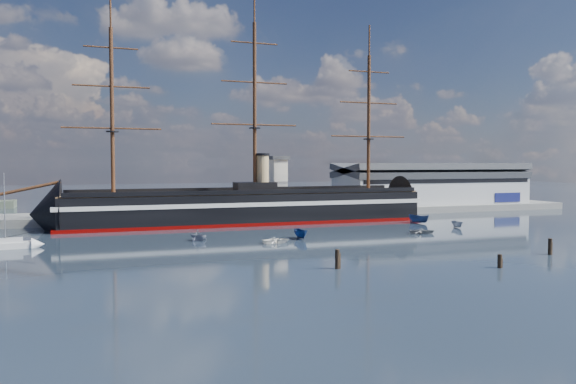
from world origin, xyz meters
name	(u,v)px	position (x,y,z in m)	size (l,w,h in m)	color
ground	(314,231)	(0.00, 40.00, 0.00)	(600.00, 600.00, 0.00)	black
quay	(298,215)	(10.00, 76.00, 0.00)	(180.00, 18.00, 2.00)	slate
warehouse	(431,185)	(58.00, 80.00, 7.98)	(63.00, 21.00, 11.60)	#B7BABC
quay_tower	(279,182)	(3.00, 73.00, 9.75)	(5.00, 5.00, 15.00)	silver
warship	(241,207)	(-11.56, 60.00, 4.04)	(113.00, 17.64, 53.94)	black
sailboat	(9,244)	(-60.75, 33.83, 0.85)	(8.52, 3.18, 13.33)	silver
motorboat_a	(301,239)	(-7.88, 28.28, 0.00)	(5.99, 2.20, 2.40)	navy
motorboat_b	(276,243)	(-14.39, 24.28, 0.00)	(3.27, 1.31, 1.53)	white
motorboat_c	(457,228)	(33.40, 33.60, 0.00)	(4.99, 1.83, 2.00)	slate
motorboat_d	(198,241)	(-27.56, 32.57, 0.00)	(6.48, 2.81, 2.38)	slate
motorboat_e	(422,234)	(19.37, 26.92, 0.00)	(3.28, 1.31, 1.53)	gray
motorboat_f	(419,223)	(30.39, 44.95, 0.00)	(6.87, 2.52, 2.75)	navy
piling_near_left	(337,269)	(-14.62, -3.04, 0.00)	(0.64, 0.64, 3.49)	black
piling_near_mid	(500,268)	(7.59, -10.39, 0.00)	(0.64, 0.64, 2.66)	black
piling_near_right	(550,255)	(23.53, -3.75, 0.00)	(0.64, 0.64, 3.37)	black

